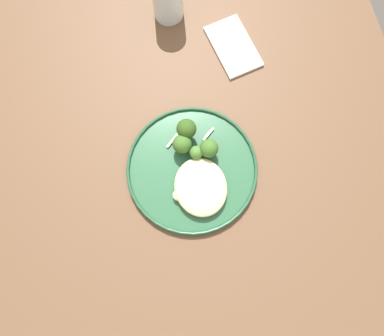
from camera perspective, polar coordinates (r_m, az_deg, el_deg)
The scene contains 18 objects.
ground at distance 1.58m, azimuth 0.96°, elevation -5.88°, with size 6.00×6.00×0.00m, color #47423D.
wooden_dining_table at distance 0.94m, azimuth 1.62°, elevation -0.37°, with size 1.40×1.00×0.74m.
dinner_plate at distance 0.84m, azimuth 0.00°, elevation -0.18°, with size 0.29×0.29×0.02m.
noodle_bed at distance 0.82m, azimuth 1.31°, elevation -2.86°, with size 0.13×0.11×0.03m.
seared_scallop_right_edge at distance 0.82m, azimuth 4.05°, elevation -4.41°, with size 0.02×0.02×0.01m.
seared_scallop_large_seared at distance 0.82m, azimuth 0.58°, elevation -3.06°, with size 0.03×0.03×0.02m.
seared_scallop_tilted_round at distance 0.82m, azimuth 0.74°, elevation -5.78°, with size 0.03×0.03×0.01m.
seared_scallop_left_edge at distance 0.83m, azimuth 0.73°, elevation -1.42°, with size 0.03×0.03×0.02m.
seared_scallop_rear_pale at distance 0.83m, azimuth 2.27°, elevation -0.25°, with size 0.03×0.03×0.02m.
seared_scallop_center_golden at distance 0.82m, azimuth -2.03°, elevation -4.11°, with size 0.02×0.02×0.01m.
broccoli_floret_near_rim at distance 0.83m, azimuth -0.84°, elevation 5.82°, with size 0.04×0.04×0.06m.
broccoli_floret_left_leaning at distance 0.83m, azimuth 0.63°, elevation 2.29°, with size 0.03×0.03×0.04m.
broccoli_floret_small_sprig at distance 0.83m, azimuth -1.49°, elevation 3.59°, with size 0.04×0.04×0.05m.
broccoli_floret_beside_noodles at distance 0.82m, azimuth 2.54°, elevation 2.92°, with size 0.04×0.04×0.05m.
onion_sliver_short_strip at distance 0.85m, azimuth -1.16°, elevation 3.16°, with size 0.04×0.01×0.00m, color silver.
onion_sliver_long_sliver at distance 0.86m, azimuth -2.74°, elevation 4.37°, with size 0.05×0.01×0.00m, color silver.
onion_sliver_curled_piece at distance 0.86m, azimuth 2.44°, elevation 5.07°, with size 0.04×0.01×0.00m, color silver.
folded_napkin at distance 0.97m, azimuth 6.18°, elevation 17.59°, with size 0.15×0.09×0.01m, color white.
Camera 1 is at (-0.21, 0.07, 1.57)m, focal length 35.74 mm.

